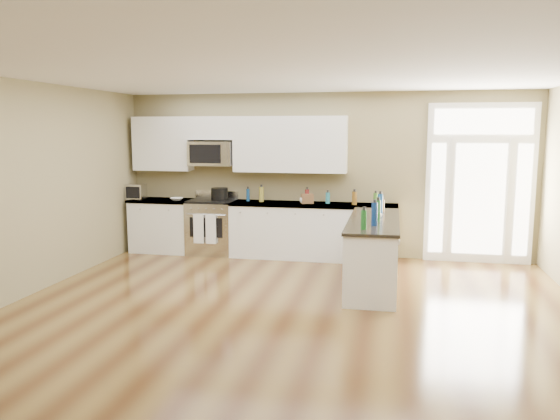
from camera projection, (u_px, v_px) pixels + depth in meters
name	position (u px, v px, depth m)	size (l,w,h in m)	color
ground	(275.00, 338.00, 5.72)	(8.00, 8.00, 0.00)	#4C2E15
room_shell	(275.00, 176.00, 5.48)	(8.00, 8.00, 8.00)	#8A7F57
back_cabinet_left	(163.00, 227.00, 9.81)	(1.10, 0.66, 0.94)	white
back_cabinet_right	(312.00, 233.00, 9.27)	(2.85, 0.66, 0.94)	white
peninsula_cabinet	(373.00, 255.00, 7.65)	(0.69, 2.32, 0.94)	white
upper_cabinet_left	(163.00, 144.00, 9.74)	(1.04, 0.33, 0.95)	white
upper_cabinet_right	(290.00, 144.00, 9.28)	(1.94, 0.33, 0.95)	white
upper_cabinet_short	(212.00, 128.00, 9.51)	(0.82, 0.33, 0.40)	white
microwave	(212.00, 154.00, 9.54)	(0.78, 0.41, 0.42)	silver
entry_door	(480.00, 184.00, 8.85)	(1.70, 0.10, 2.60)	white
kitchen_range	(212.00, 227.00, 9.62)	(0.80, 0.71, 1.08)	silver
stockpot	(220.00, 194.00, 9.56)	(0.30, 0.30, 0.23)	black
toaster_oven	(136.00, 192.00, 9.74)	(0.32, 0.25, 0.27)	silver
cardboard_box	(307.00, 199.00, 9.19)	(0.20, 0.14, 0.16)	brown
bowl_left	(177.00, 199.00, 9.57)	(0.21, 0.21, 0.05)	white
bowl_peninsula	(377.00, 215.00, 7.73)	(0.15, 0.15, 0.05)	white
cup_counter	(303.00, 200.00, 9.20)	(0.13, 0.13, 0.10)	white
counter_bottles	(345.00, 204.00, 8.25)	(2.38, 2.45, 0.30)	#19591E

